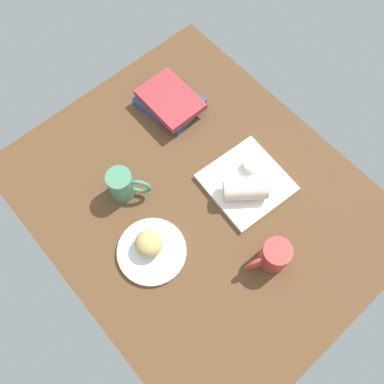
{
  "coord_description": "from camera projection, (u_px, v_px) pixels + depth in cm",
  "views": [
    {
      "loc": [
        34.86,
        -33.31,
        121.99
      ],
      "look_at": [
        -2.13,
        -0.85,
        7.0
      ],
      "focal_mm": 38.81,
      "sensor_mm": 36.0,
      "label": 1
    }
  ],
  "objects": [
    {
      "name": "dining_table",
      "position": [
        199.0,
        201.0,
        1.29
      ],
      "size": [
        110.0,
        90.0,
        4.0
      ],
      "primitive_type": "cube",
      "color": "brown",
      "rests_on": "ground"
    },
    {
      "name": "round_plate",
      "position": [
        152.0,
        251.0,
        1.2
      ],
      "size": [
        20.18,
        20.18,
        1.4
      ],
      "primitive_type": "cylinder",
      "color": "white",
      "rests_on": "dining_table"
    },
    {
      "name": "scone_pastry",
      "position": [
        149.0,
        243.0,
        1.17
      ],
      "size": [
        9.0,
        8.83,
        6.05
      ],
      "primitive_type": "ellipsoid",
      "rotation": [
        0.0,
        0.0,
        6.17
      ],
      "color": "tan",
      "rests_on": "round_plate"
    },
    {
      "name": "square_plate",
      "position": [
        246.0,
        183.0,
        1.29
      ],
      "size": [
        25.0,
        25.0,
        1.6
      ],
      "primitive_type": "cube",
      "rotation": [
        0.0,
        0.0,
        -0.07
      ],
      "color": "white",
      "rests_on": "dining_table"
    },
    {
      "name": "sauce_cup",
      "position": [
        251.0,
        165.0,
        1.29
      ],
      "size": [
        4.74,
        4.74,
        2.66
      ],
      "color": "silver",
      "rests_on": "square_plate"
    },
    {
      "name": "breakfast_wrap",
      "position": [
        245.0,
        190.0,
        1.23
      ],
      "size": [
        13.07,
        14.22,
        6.36
      ],
      "primitive_type": "cylinder",
      "rotation": [
        1.57,
        0.0,
        5.62
      ],
      "color": "beige",
      "rests_on": "square_plate"
    },
    {
      "name": "book_stack",
      "position": [
        170.0,
        101.0,
        1.38
      ],
      "size": [
        21.95,
        18.63,
        5.9
      ],
      "color": "#33477F",
      "rests_on": "dining_table"
    },
    {
      "name": "coffee_mug",
      "position": [
        274.0,
        256.0,
        1.15
      ],
      "size": [
        8.2,
        13.1,
        9.83
      ],
      "color": "#B23833",
      "rests_on": "dining_table"
    },
    {
      "name": "second_mug",
      "position": [
        123.0,
        184.0,
        1.23
      ],
      "size": [
        11.23,
        10.43,
        10.49
      ],
      "color": "#4C8C6B",
      "rests_on": "dining_table"
    }
  ]
}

